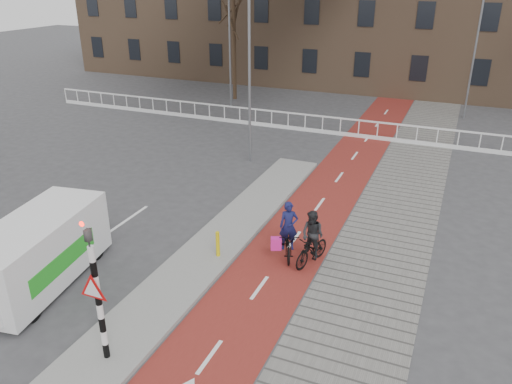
% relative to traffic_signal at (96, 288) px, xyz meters
% --- Properties ---
extents(ground, '(120.00, 120.00, 0.00)m').
position_rel_traffic_signal_xyz_m(ground, '(0.60, 2.02, -1.99)').
color(ground, '#38383A').
rests_on(ground, ground).
extents(bike_lane, '(2.50, 60.00, 0.01)m').
position_rel_traffic_signal_xyz_m(bike_lane, '(2.10, 12.02, -1.98)').
color(bike_lane, maroon).
rests_on(bike_lane, ground).
extents(sidewalk, '(3.00, 60.00, 0.01)m').
position_rel_traffic_signal_xyz_m(sidewalk, '(4.90, 12.02, -1.98)').
color(sidewalk, slate).
rests_on(sidewalk, ground).
extents(curb_island, '(1.80, 16.00, 0.12)m').
position_rel_traffic_signal_xyz_m(curb_island, '(-0.10, 6.02, -1.93)').
color(curb_island, gray).
rests_on(curb_island, ground).
extents(traffic_signal, '(0.80, 0.80, 3.68)m').
position_rel_traffic_signal_xyz_m(traffic_signal, '(0.00, 0.00, 0.00)').
color(traffic_signal, black).
rests_on(traffic_signal, curb_island).
extents(bollard, '(0.12, 0.12, 0.82)m').
position_rel_traffic_signal_xyz_m(bollard, '(0.32, 4.96, -1.46)').
color(bollard, '#D6BD0B').
rests_on(bollard, curb_island).
extents(cyclist_near, '(1.21, 1.81, 1.81)m').
position_rel_traffic_signal_xyz_m(cyclist_near, '(2.23, 6.00, -1.38)').
color(cyclist_near, black).
rests_on(cyclist_near, bike_lane).
extents(cyclist_far, '(0.91, 1.65, 1.73)m').
position_rel_traffic_signal_xyz_m(cyclist_far, '(3.05, 5.83, -1.26)').
color(cyclist_far, black).
rests_on(cyclist_far, bike_lane).
extents(van, '(2.52, 4.80, 1.96)m').
position_rel_traffic_signal_xyz_m(van, '(-3.69, 1.85, -0.96)').
color(van, silver).
rests_on(van, ground).
extents(railing, '(28.00, 0.10, 0.99)m').
position_rel_traffic_signal_xyz_m(railing, '(-4.40, 19.02, -1.68)').
color(railing, silver).
rests_on(railing, ground).
extents(tree_mid, '(0.26, 0.26, 6.72)m').
position_rel_traffic_signal_xyz_m(tree_mid, '(-8.33, 24.57, 1.37)').
color(tree_mid, '#312316').
rests_on(tree_mid, ground).
extents(streetlight_near, '(0.12, 0.12, 8.65)m').
position_rel_traffic_signal_xyz_m(streetlight_near, '(-2.29, 13.40, 2.34)').
color(streetlight_near, slate).
rests_on(streetlight_near, ground).
extents(streetlight_left, '(0.12, 0.12, 7.40)m').
position_rel_traffic_signal_xyz_m(streetlight_left, '(-7.51, 22.23, 1.71)').
color(streetlight_left, slate).
rests_on(streetlight_left, ground).
extents(streetlight_right, '(0.12, 0.12, 8.09)m').
position_rel_traffic_signal_xyz_m(streetlight_right, '(6.68, 25.45, 2.06)').
color(streetlight_right, slate).
rests_on(streetlight_right, ground).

